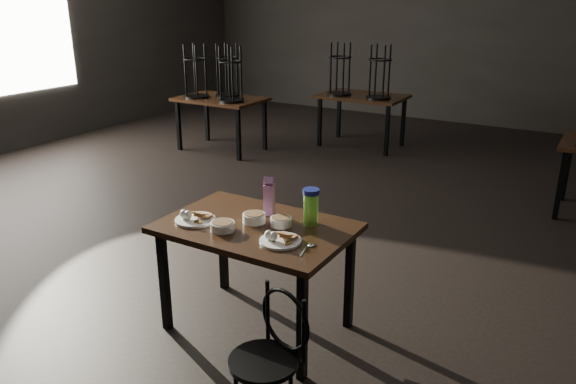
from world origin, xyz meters
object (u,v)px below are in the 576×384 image
Objects in this scene: main_table at (256,236)px; juice_carton at (269,197)px; bentwood_chair at (272,349)px; water_bottle at (311,206)px.

main_table is 4.58× the size of juice_carton.
bentwood_chair is at bearing -51.47° from main_table.
juice_carton reaches higher than water_bottle.
juice_carton is at bearing 96.97° from main_table.
main_table is at bearing -83.03° from juice_carton.
juice_carton is (-0.02, 0.20, 0.20)m from main_table.
main_table is 5.10× the size of water_bottle.
main_table is 0.40m from water_bottle.
water_bottle is 1.02m from bentwood_chair.
main_table is at bearing -146.36° from water_bottle.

